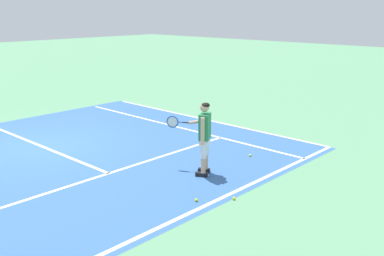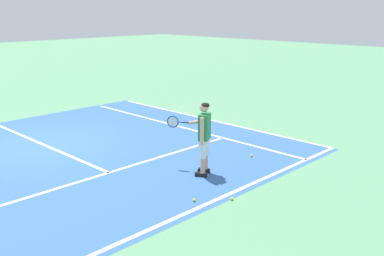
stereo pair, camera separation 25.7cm
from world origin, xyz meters
name	(u,v)px [view 1 (the left image)]	position (x,y,z in m)	size (l,w,h in m)	color
ground_plane	(42,146)	(0.00, 0.00, 0.00)	(80.00, 80.00, 0.00)	#609E70
court_inner_surface	(67,157)	(0.00, -1.33, 0.00)	(10.98, 9.63, 0.00)	#3866A8
line_baseline	(197,209)	(0.00, -5.95, 0.00)	(10.98, 0.10, 0.01)	white
line_service	(109,173)	(0.00, -3.11, 0.00)	(8.23, 0.10, 0.01)	white
line_centre_service	(40,146)	(0.00, 0.09, 0.00)	(0.10, 6.40, 0.01)	white
line_singles_right	(178,127)	(4.12, -1.33, 0.00)	(0.10, 9.23, 0.01)	white
line_doubles_right	(206,120)	(5.49, -1.33, 0.00)	(0.10, 9.23, 0.01)	white
tennis_player	(204,134)	(1.50, -4.76, 0.99)	(0.55, 1.23, 1.71)	black
tennis_ball_near_feet	(234,198)	(0.84, -6.18, 0.03)	(0.07, 0.07, 0.07)	#CCE02D
tennis_ball_by_baseline	(250,155)	(3.29, -4.81, 0.03)	(0.07, 0.07, 0.07)	#CCE02D
tennis_ball_mid_court	(196,200)	(0.26, -5.68, 0.03)	(0.07, 0.07, 0.07)	#CCE02D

